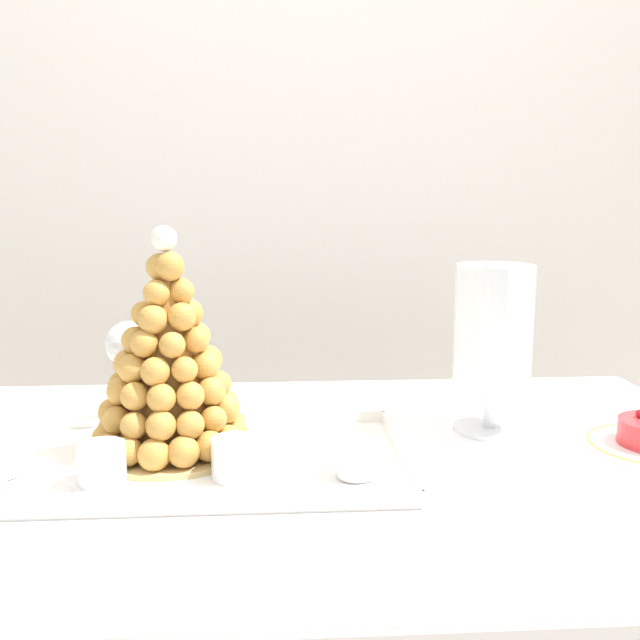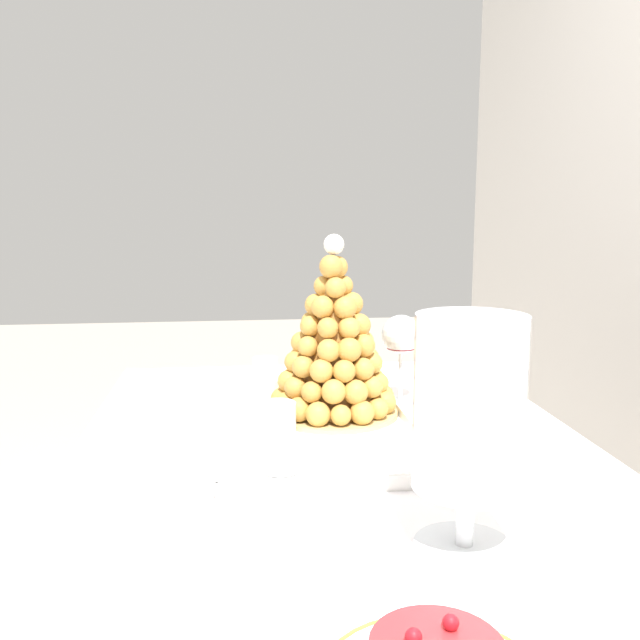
{
  "view_description": "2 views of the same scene",
  "coord_description": "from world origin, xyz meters",
  "px_view_note": "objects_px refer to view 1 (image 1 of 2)",
  "views": [
    {
      "loc": [
        -0.07,
        -0.98,
        1.16
      ],
      "look_at": [
        -0.0,
        -0.03,
        0.99
      ],
      "focal_mm": 39.86,
      "sensor_mm": 36.0,
      "label": 1
    },
    {
      "loc": [
        0.98,
        -0.15,
        1.17
      ],
      "look_at": [
        -0.08,
        -0.03,
        0.99
      ],
      "focal_mm": 38.8,
      "sensor_mm": 36.0,
      "label": 2
    }
  ],
  "objects_px": {
    "serving_tray": "(177,462)",
    "dessert_cup_mid_right": "(356,459)",
    "dessert_cup_centre": "(235,460)",
    "croquembouche": "(169,367)",
    "macaron_goblet": "(493,330)",
    "wine_glass": "(129,348)",
    "dessert_cup_mid_left": "(102,465)"
  },
  "relations": [
    {
      "from": "dessert_cup_centre",
      "to": "croquembouche",
      "type": "bearing_deg",
      "value": 132.33
    },
    {
      "from": "croquembouche",
      "to": "macaron_goblet",
      "type": "height_order",
      "value": "croquembouche"
    },
    {
      "from": "serving_tray",
      "to": "croquembouche",
      "type": "distance_m",
      "value": 0.14
    },
    {
      "from": "dessert_cup_mid_right",
      "to": "wine_glass",
      "type": "bearing_deg",
      "value": 143.31
    },
    {
      "from": "croquembouche",
      "to": "dessert_cup_mid_left",
      "type": "xyz_separation_m",
      "value": [
        -0.07,
        -0.11,
        -0.1
      ]
    },
    {
      "from": "serving_tray",
      "to": "dessert_cup_centre",
      "type": "relative_size",
      "value": 10.36
    },
    {
      "from": "dessert_cup_centre",
      "to": "dessert_cup_mid_right",
      "type": "distance_m",
      "value": 0.16
    },
    {
      "from": "wine_glass",
      "to": "macaron_goblet",
      "type": "bearing_deg",
      "value": -6.15
    },
    {
      "from": "dessert_cup_mid_left",
      "to": "dessert_cup_mid_right",
      "type": "distance_m",
      "value": 0.33
    },
    {
      "from": "dessert_cup_centre",
      "to": "dessert_cup_mid_left",
      "type": "bearing_deg",
      "value": -178.4
    },
    {
      "from": "dessert_cup_mid_left",
      "to": "croquembouche",
      "type": "bearing_deg",
      "value": 56.87
    },
    {
      "from": "dessert_cup_mid_left",
      "to": "dessert_cup_centre",
      "type": "relative_size",
      "value": 0.99
    },
    {
      "from": "croquembouche",
      "to": "serving_tray",
      "type": "bearing_deg",
      "value": -73.18
    },
    {
      "from": "serving_tray",
      "to": "dessert_cup_centre",
      "type": "xyz_separation_m",
      "value": [
        0.09,
        -0.07,
        0.03
      ]
    },
    {
      "from": "serving_tray",
      "to": "croquembouche",
      "type": "relative_size",
      "value": 1.97
    },
    {
      "from": "serving_tray",
      "to": "dessert_cup_mid_right",
      "type": "relative_size",
      "value": 12.23
    },
    {
      "from": "dessert_cup_mid_left",
      "to": "dessert_cup_mid_right",
      "type": "height_order",
      "value": "same"
    },
    {
      "from": "dessert_cup_mid_left",
      "to": "dessert_cup_centre",
      "type": "xyz_separation_m",
      "value": [
        0.17,
        0.0,
        0.0
      ]
    },
    {
      "from": "croquembouche",
      "to": "macaron_goblet",
      "type": "relative_size",
      "value": 1.21
    },
    {
      "from": "serving_tray",
      "to": "dessert_cup_mid_right",
      "type": "height_order",
      "value": "dessert_cup_mid_right"
    },
    {
      "from": "wine_glass",
      "to": "serving_tray",
      "type": "bearing_deg",
      "value": -62.34
    },
    {
      "from": "dessert_cup_mid_left",
      "to": "wine_glass",
      "type": "distance_m",
      "value": 0.27
    },
    {
      "from": "macaron_goblet",
      "to": "dessert_cup_mid_right",
      "type": "bearing_deg",
      "value": -140.95
    },
    {
      "from": "dessert_cup_mid_left",
      "to": "macaron_goblet",
      "type": "bearing_deg",
      "value": 18.76
    },
    {
      "from": "dessert_cup_mid_left",
      "to": "macaron_goblet",
      "type": "height_order",
      "value": "macaron_goblet"
    },
    {
      "from": "macaron_goblet",
      "to": "wine_glass",
      "type": "xyz_separation_m",
      "value": [
        -0.58,
        0.06,
        -0.04
      ]
    },
    {
      "from": "wine_glass",
      "to": "dessert_cup_mid_right",
      "type": "bearing_deg",
      "value": -36.69
    },
    {
      "from": "serving_tray",
      "to": "wine_glass",
      "type": "distance_m",
      "value": 0.24
    },
    {
      "from": "dessert_cup_mid_right",
      "to": "macaron_goblet",
      "type": "bearing_deg",
      "value": 39.05
    },
    {
      "from": "croquembouche",
      "to": "wine_glass",
      "type": "xyz_separation_m",
      "value": [
        -0.08,
        0.14,
        -0.0
      ]
    },
    {
      "from": "dessert_cup_centre",
      "to": "dessert_cup_mid_right",
      "type": "height_order",
      "value": "dessert_cup_centre"
    },
    {
      "from": "croquembouche",
      "to": "dessert_cup_centre",
      "type": "bearing_deg",
      "value": -47.67
    }
  ]
}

